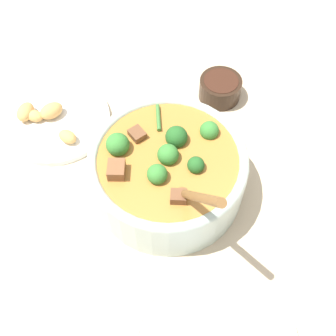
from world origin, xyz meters
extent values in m
plane|color=#C6B293|center=(0.00, 0.00, 0.00)|extent=(4.00, 4.00, 0.00)
cylinder|color=#B2C6BC|center=(0.00, 0.00, 0.05)|extent=(0.26, 0.26, 0.09)
torus|color=#B2C6BC|center=(0.00, 0.00, 0.09)|extent=(0.26, 0.26, 0.02)
cylinder|color=#B27533|center=(0.00, 0.00, 0.06)|extent=(0.23, 0.23, 0.06)
sphere|color=#235B23|center=(0.02, 0.03, 0.10)|extent=(0.04, 0.04, 0.04)
cylinder|color=#6B9956|center=(0.02, 0.03, 0.08)|extent=(0.01, 0.01, 0.02)
sphere|color=#235B23|center=(0.04, -0.03, 0.10)|extent=(0.03, 0.03, 0.03)
cylinder|color=#6B9956|center=(0.04, -0.03, 0.08)|extent=(0.01, 0.01, 0.01)
sphere|color=#387F33|center=(0.00, 0.00, 0.10)|extent=(0.03, 0.03, 0.03)
cylinder|color=#6B9956|center=(0.00, 0.00, 0.08)|extent=(0.01, 0.01, 0.02)
sphere|color=#387F33|center=(-0.02, -0.03, 0.10)|extent=(0.03, 0.03, 0.03)
cylinder|color=#6B9956|center=(-0.02, -0.03, 0.08)|extent=(0.01, 0.01, 0.01)
sphere|color=#387F33|center=(-0.07, 0.03, 0.10)|extent=(0.04, 0.04, 0.04)
cylinder|color=#6B9956|center=(-0.07, 0.03, 0.08)|extent=(0.01, 0.01, 0.02)
sphere|color=#387F33|center=(0.08, 0.03, 0.10)|extent=(0.03, 0.03, 0.03)
cylinder|color=#6B9956|center=(0.08, 0.03, 0.08)|extent=(0.01, 0.01, 0.01)
cube|color=brown|center=(0.00, -0.07, 0.10)|extent=(0.03, 0.03, 0.02)
cube|color=brown|center=(-0.04, 0.05, 0.10)|extent=(0.03, 0.03, 0.02)
cube|color=brown|center=(-0.08, -0.01, 0.10)|extent=(0.03, 0.04, 0.02)
cylinder|color=#3D7533|center=(0.00, 0.08, 0.10)|extent=(0.01, 0.05, 0.01)
ellipsoid|color=brown|center=(0.01, -0.06, 0.09)|extent=(0.04, 0.03, 0.01)
cylinder|color=brown|center=(0.01, -0.12, 0.17)|extent=(0.03, 0.12, 0.17)
cylinder|color=black|center=(0.14, 0.19, 0.02)|extent=(0.08, 0.08, 0.04)
cylinder|color=#381E14|center=(0.14, 0.19, 0.04)|extent=(0.07, 0.07, 0.02)
cylinder|color=white|center=(-0.18, 0.19, 0.01)|extent=(0.20, 0.20, 0.01)
ellipsoid|color=tan|center=(-0.16, 0.13, 0.02)|extent=(0.04, 0.04, 0.02)
ellipsoid|color=tan|center=(-0.23, 0.20, 0.03)|extent=(0.05, 0.05, 0.03)
ellipsoid|color=tan|center=(-0.19, 0.20, 0.03)|extent=(0.05, 0.05, 0.03)
ellipsoid|color=tan|center=(-0.22, 0.19, 0.02)|extent=(0.04, 0.04, 0.02)
camera|label=1|loc=(-0.07, -0.36, 0.64)|focal=45.00mm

